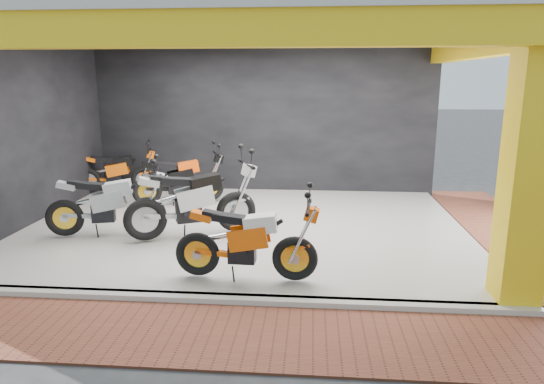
{
  "coord_description": "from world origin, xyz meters",
  "views": [
    {
      "loc": [
        1.22,
        -6.58,
        2.76
      ],
      "look_at": [
        0.56,
        1.34,
        0.9
      ],
      "focal_mm": 32.0,
      "sensor_mm": 36.0,
      "label": 1
    }
  ],
  "objects": [
    {
      "name": "ground",
      "position": [
        0.0,
        0.0,
        0.0
      ],
      "size": [
        80.0,
        80.0,
        0.0
      ],
      "primitive_type": "plane",
      "color": "#2D2D30",
      "rests_on": "ground"
    },
    {
      "name": "showroom_floor",
      "position": [
        0.0,
        2.0,
        0.05
      ],
      "size": [
        8.0,
        6.0,
        0.1
      ],
      "primitive_type": "cube",
      "color": "silver",
      "rests_on": "ground"
    },
    {
      "name": "showroom_ceiling",
      "position": [
        0.0,
        2.0,
        3.6
      ],
      "size": [
        8.4,
        6.4,
        0.2
      ],
      "primitive_type": "cube",
      "color": "beige",
      "rests_on": "corner_column"
    },
    {
      "name": "back_wall",
      "position": [
        0.0,
        5.1,
        1.75
      ],
      "size": [
        8.2,
        0.2,
        3.5
      ],
      "primitive_type": "cube",
      "color": "black",
      "rests_on": "ground"
    },
    {
      "name": "left_wall",
      "position": [
        -4.1,
        2.0,
        1.75
      ],
      "size": [
        0.2,
        6.2,
        3.5
      ],
      "primitive_type": "cube",
      "color": "black",
      "rests_on": "ground"
    },
    {
      "name": "corner_column",
      "position": [
        3.75,
        -0.75,
        1.75
      ],
      "size": [
        0.5,
        0.5,
        3.5
      ],
      "primitive_type": "cube",
      "color": "yellow",
      "rests_on": "ground"
    },
    {
      "name": "header_beam_front",
      "position": [
        0.0,
        -1.0,
        3.3
      ],
      "size": [
        8.4,
        0.3,
        0.4
      ],
      "primitive_type": "cube",
      "color": "yellow",
      "rests_on": "corner_column"
    },
    {
      "name": "header_beam_right",
      "position": [
        4.0,
        2.0,
        3.3
      ],
      "size": [
        0.3,
        6.4,
        0.4
      ],
      "primitive_type": "cube",
      "color": "yellow",
      "rests_on": "corner_column"
    },
    {
      "name": "floor_kerb",
      "position": [
        0.0,
        -1.02,
        0.05
      ],
      "size": [
        8.0,
        0.2,
        0.1
      ],
      "primitive_type": "cube",
      "color": "silver",
      "rests_on": "ground"
    },
    {
      "name": "paver_front",
      "position": [
        0.0,
        -1.8,
        0.01
      ],
      "size": [
        9.0,
        1.4,
        0.03
      ],
      "primitive_type": "cube",
      "color": "brown",
      "rests_on": "ground"
    },
    {
      "name": "paver_right",
      "position": [
        4.8,
        2.0,
        0.01
      ],
      "size": [
        1.4,
        7.0,
        0.03
      ],
      "primitive_type": "cube",
      "color": "brown",
      "rests_on": "ground"
    },
    {
      "name": "moto_hero",
      "position": [
        1.02,
        -0.5,
        0.73
      ],
      "size": [
        2.08,
        0.85,
        1.26
      ],
      "primitive_type": null,
      "rotation": [
        0.0,
        0.0,
        -0.04
      ],
      "color": "#EB5709",
      "rests_on": "showroom_floor"
    },
    {
      "name": "moto_row_a",
      "position": [
        -1.63,
        1.38,
        0.75
      ],
      "size": [
        2.26,
        1.28,
        1.3
      ],
      "primitive_type": null,
      "rotation": [
        0.0,
        0.0,
        0.24
      ],
      "color": "#9B9CA2",
      "rests_on": "showroom_floor"
    },
    {
      "name": "moto_row_b",
      "position": [
        -0.1,
        1.56,
        0.83
      ],
      "size": [
        2.55,
        1.79,
        1.46
      ],
      "primitive_type": null,
      "rotation": [
        0.0,
        0.0,
        0.42
      ],
      "color": "#B3B7BC",
      "rests_on": "showroom_floor"
    },
    {
      "name": "moto_row_c",
      "position": [
        -1.01,
        3.67,
        0.73
      ],
      "size": [
        2.21,
        1.5,
        1.27
      ],
      "primitive_type": null,
      "rotation": [
        0.0,
        0.0,
        0.39
      ],
      "color": "black",
      "rests_on": "showroom_floor"
    },
    {
      "name": "moto_row_d",
      "position": [
        -2.8,
        4.5,
        0.7
      ],
      "size": [
        2.07,
        1.17,
        1.19
      ],
      "primitive_type": null,
      "rotation": [
        0.0,
        0.0,
        0.24
      ],
      "color": "#FF640A",
      "rests_on": "showroom_floor"
    }
  ]
}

